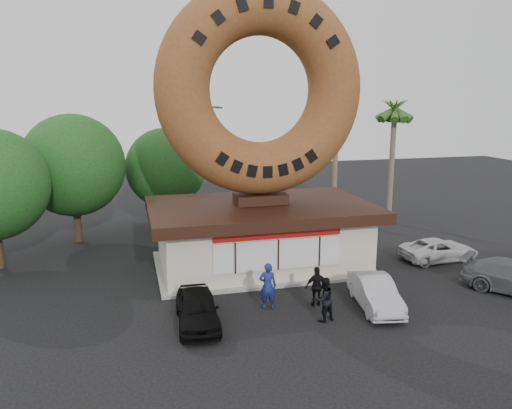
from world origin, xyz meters
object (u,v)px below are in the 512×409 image
(person_left, at_px, (268,286))
(donut_shop, at_px, (261,233))
(car_white, at_px, (439,250))
(street_lamp, at_px, (196,158))
(car_silver, at_px, (375,293))
(person_center, at_px, (324,299))
(car_black, at_px, (197,308))
(giant_donut, at_px, (261,90))
(person_right, at_px, (317,286))

(person_left, bearing_deg, donut_shop, -85.92)
(car_white, bearing_deg, street_lamp, 42.18)
(donut_shop, height_order, car_silver, donut_shop)
(person_center, bearing_deg, car_black, -30.09)
(donut_shop, height_order, street_lamp, street_lamp)
(street_lamp, bearing_deg, car_white, -45.56)
(car_silver, bearing_deg, giant_donut, 126.91)
(person_right, xyz_separation_m, car_black, (-5.10, -0.51, -0.19))
(person_left, distance_m, person_right, 2.09)
(person_left, xyz_separation_m, car_black, (-3.03, -0.77, -0.32))
(car_black, bearing_deg, person_left, 17.25)
(person_center, xyz_separation_m, car_black, (-4.82, 0.91, -0.23))
(person_right, bearing_deg, person_left, -2.33)
(person_right, bearing_deg, car_silver, 165.93)
(person_right, bearing_deg, donut_shop, -75.27)
(person_left, height_order, car_silver, person_left)
(donut_shop, height_order, car_black, donut_shop)
(street_lamp, distance_m, car_black, 16.62)
(street_lamp, height_order, person_left, street_lamp)
(car_white, bearing_deg, person_center, 119.09)
(car_black, distance_m, car_silver, 7.38)
(person_center, xyz_separation_m, person_right, (0.28, 1.42, -0.04))
(person_left, relative_size, person_center, 1.11)
(car_black, bearing_deg, giant_donut, 58.47)
(person_right, bearing_deg, person_center, 83.65)
(person_left, bearing_deg, giant_donut, -85.88)
(car_white, bearing_deg, person_left, 106.93)
(person_left, distance_m, car_black, 3.14)
(street_lamp, relative_size, person_left, 4.06)
(giant_donut, xyz_separation_m, car_silver, (3.24, -6.28, -8.26))
(person_center, relative_size, car_silver, 0.46)
(giant_donut, height_order, person_right, giant_donut)
(giant_donut, bearing_deg, person_right, -80.08)
(giant_donut, height_order, car_black, giant_donut)
(giant_donut, distance_m, person_center, 10.61)
(person_left, distance_m, car_white, 11.21)
(giant_donut, relative_size, car_black, 2.64)
(car_silver, bearing_deg, donut_shop, 126.97)
(giant_donut, bearing_deg, person_left, -101.88)
(donut_shop, distance_m, car_white, 9.68)
(car_black, bearing_deg, person_center, -7.68)
(person_right, xyz_separation_m, car_white, (8.52, 3.94, -0.27))
(donut_shop, height_order, giant_donut, giant_donut)
(person_left, relative_size, car_white, 0.47)
(person_center, bearing_deg, car_white, -168.08)
(giant_donut, bearing_deg, street_lamp, 100.51)
(person_right, relative_size, car_silver, 0.43)
(donut_shop, relative_size, car_white, 2.68)
(person_left, relative_size, car_silver, 0.50)
(person_left, distance_m, car_silver, 4.48)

